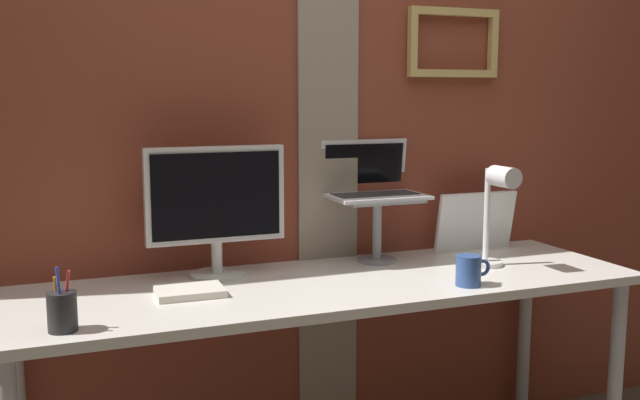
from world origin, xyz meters
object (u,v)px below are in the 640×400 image
at_px(whiteboard_panel, 476,222).
at_px(monitor, 216,201).
at_px(pen_cup, 62,311).
at_px(coffee_mug, 469,270).
at_px(laptop, 371,182).
at_px(desk_lamp, 496,205).

bearing_deg(whiteboard_panel, monitor, -178.71).
bearing_deg(pen_cup, coffee_mug, -0.00).
distance_m(laptop, pen_cup, 1.19).
bearing_deg(monitor, coffee_mug, -29.47).
distance_m(monitor, whiteboard_panel, 1.02).
relative_size(whiteboard_panel, pen_cup, 1.92).
height_order(whiteboard_panel, desk_lamp, desk_lamp).
height_order(monitor, coffee_mug, monitor).
height_order(monitor, pen_cup, monitor).
bearing_deg(monitor, laptop, 5.69).
distance_m(monitor, coffee_mug, 0.84).
bearing_deg(monitor, pen_cup, -140.91).
bearing_deg(pen_cup, desk_lamp, 6.39).
relative_size(monitor, whiteboard_panel, 1.39).
bearing_deg(desk_lamp, pen_cup, -173.61).
height_order(laptop, whiteboard_panel, laptop).
distance_m(whiteboard_panel, desk_lamp, 0.30).
bearing_deg(coffee_mug, pen_cup, 180.00).
xyz_separation_m(desk_lamp, coffee_mug, (-0.20, -0.16, -0.17)).
bearing_deg(coffee_mug, whiteboard_panel, 54.63).
bearing_deg(coffee_mug, laptop, 105.36).
height_order(pen_cup, coffee_mug, pen_cup).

